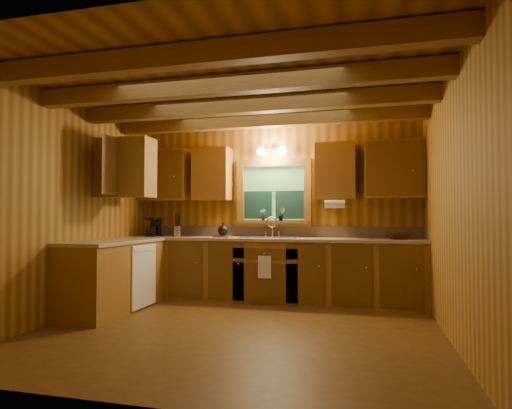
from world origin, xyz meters
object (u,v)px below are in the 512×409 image
object	(u,v)px
coffee_maker	(155,227)
wicker_basket	(399,236)
sink	(270,241)
cutting_board	(223,236)

from	to	relation	value
coffee_maker	wicker_basket	world-z (taller)	coffee_maker
sink	cutting_board	size ratio (longest dim) A/B	3.25
sink	cutting_board	world-z (taller)	sink
sink	coffee_maker	world-z (taller)	sink
cutting_board	sink	bearing A→B (deg)	12.22
coffee_maker	cutting_board	world-z (taller)	coffee_maker
cutting_board	wicker_basket	size ratio (longest dim) A/B	0.77
cutting_board	wicker_basket	xyz separation A→B (m)	(2.43, 0.08, 0.03)
coffee_maker	wicker_basket	size ratio (longest dim) A/B	0.88
wicker_basket	cutting_board	bearing A→B (deg)	-178.13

